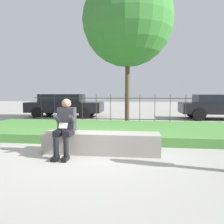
% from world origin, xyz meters
% --- Properties ---
extents(ground_plane, '(60.00, 60.00, 0.00)m').
position_xyz_m(ground_plane, '(0.00, 0.00, 0.00)').
color(ground_plane, '#9E9B93').
extents(stone_bench, '(2.72, 0.58, 0.49)m').
position_xyz_m(stone_bench, '(0.36, 0.00, 0.22)').
color(stone_bench, gray).
rests_on(stone_bench, ground_plane).
extents(person_seated_reader, '(0.42, 0.73, 1.29)m').
position_xyz_m(person_seated_reader, '(-0.40, -0.32, 0.71)').
color(person_seated_reader, black).
rests_on(person_seated_reader, ground_plane).
extents(grass_berm, '(9.05, 3.49, 0.25)m').
position_xyz_m(grass_berm, '(0.00, 2.45, 0.13)').
color(grass_berm, '#4C893D').
rests_on(grass_berm, ground_plane).
extents(iron_fence, '(7.05, 0.03, 1.35)m').
position_xyz_m(iron_fence, '(-0.00, 4.52, 0.71)').
color(iron_fence, '#332D28').
rests_on(iron_fence, ground_plane).
extents(car_parked_right, '(4.20, 1.91, 1.33)m').
position_xyz_m(car_parked_right, '(5.56, 7.30, 0.72)').
color(car_parked_right, black).
rests_on(car_parked_right, ground_plane).
extents(car_parked_left, '(4.37, 2.00, 1.35)m').
position_xyz_m(car_parked_left, '(-3.10, 7.43, 0.72)').
color(car_parked_left, black).
rests_on(car_parked_left, ground_plane).
extents(tree_behind_fence, '(4.06, 4.06, 6.66)m').
position_xyz_m(tree_behind_fence, '(0.71, 5.10, 4.63)').
color(tree_behind_fence, '#4C3D28').
rests_on(tree_behind_fence, ground_plane).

